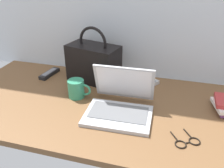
{
  "coord_description": "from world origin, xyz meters",
  "views": [
    {
      "loc": [
        0.32,
        -0.97,
        0.68
      ],
      "look_at": [
        0.06,
        0.0,
        0.15
      ],
      "focal_mm": 37.57,
      "sensor_mm": 36.0,
      "label": 1
    }
  ],
  "objects_px": {
    "coffee_mug": "(77,89)",
    "remote_control_near": "(148,85)",
    "eyeglasses": "(187,142)",
    "handbag": "(94,62)",
    "laptop": "(120,104)",
    "remote_control_far": "(49,73)"
  },
  "relations": [
    {
      "from": "handbag",
      "to": "eyeglasses",
      "type": "bearing_deg",
      "value": -38.23
    },
    {
      "from": "remote_control_far",
      "to": "eyeglasses",
      "type": "distance_m",
      "value": 0.94
    },
    {
      "from": "laptop",
      "to": "coffee_mug",
      "type": "bearing_deg",
      "value": 163.41
    },
    {
      "from": "eyeglasses",
      "to": "handbag",
      "type": "height_order",
      "value": "handbag"
    },
    {
      "from": "eyeglasses",
      "to": "handbag",
      "type": "relative_size",
      "value": 0.41
    },
    {
      "from": "eyeglasses",
      "to": "remote_control_far",
      "type": "bearing_deg",
      "value": 153.72
    },
    {
      "from": "coffee_mug",
      "to": "remote_control_near",
      "type": "bearing_deg",
      "value": 31.08
    },
    {
      "from": "coffee_mug",
      "to": "handbag",
      "type": "height_order",
      "value": "handbag"
    },
    {
      "from": "coffee_mug",
      "to": "remote_control_far",
      "type": "height_order",
      "value": "coffee_mug"
    },
    {
      "from": "laptop",
      "to": "remote_control_far",
      "type": "relative_size",
      "value": 1.93
    },
    {
      "from": "laptop",
      "to": "eyeglasses",
      "type": "xyz_separation_m",
      "value": [
        0.31,
        -0.14,
        -0.04
      ]
    },
    {
      "from": "laptop",
      "to": "remote_control_near",
      "type": "relative_size",
      "value": 1.99
    },
    {
      "from": "remote_control_near",
      "to": "eyeglasses",
      "type": "relative_size",
      "value": 1.17
    },
    {
      "from": "remote_control_near",
      "to": "coffee_mug",
      "type": "bearing_deg",
      "value": -148.92
    },
    {
      "from": "coffee_mug",
      "to": "remote_control_near",
      "type": "distance_m",
      "value": 0.41
    },
    {
      "from": "coffee_mug",
      "to": "eyeglasses",
      "type": "bearing_deg",
      "value": -20.94
    },
    {
      "from": "remote_control_near",
      "to": "eyeglasses",
      "type": "height_order",
      "value": "remote_control_near"
    },
    {
      "from": "remote_control_far",
      "to": "eyeglasses",
      "type": "height_order",
      "value": "remote_control_far"
    },
    {
      "from": "coffee_mug",
      "to": "remote_control_near",
      "type": "xyz_separation_m",
      "value": [
        0.35,
        0.21,
        -0.04
      ]
    },
    {
      "from": "handbag",
      "to": "laptop",
      "type": "bearing_deg",
      "value": -51.05
    },
    {
      "from": "coffee_mug",
      "to": "eyeglasses",
      "type": "relative_size",
      "value": 0.93
    },
    {
      "from": "eyeglasses",
      "to": "handbag",
      "type": "distance_m",
      "value": 0.71
    }
  ]
}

